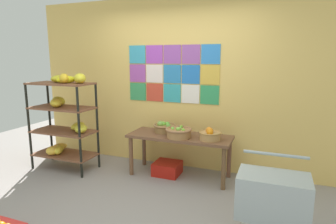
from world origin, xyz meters
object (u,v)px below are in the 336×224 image
(display_table, at_px, (180,141))
(fruit_basket_back_right, at_px, (164,127))
(shopping_cart, at_px, (272,199))
(banana_shelf_unit, at_px, (64,117))
(produce_crate_under_table, at_px, (167,168))
(fruit_basket_back_left, at_px, (179,132))
(fruit_basket_centre, at_px, (210,134))

(display_table, distance_m, fruit_basket_back_right, 0.33)
(fruit_basket_back_right, xyz_separation_m, shopping_cart, (1.59, -1.34, -0.21))
(banana_shelf_unit, xyz_separation_m, produce_crate_under_table, (1.57, 0.35, -0.74))
(fruit_basket_back_left, bearing_deg, fruit_basket_back_right, 146.24)
(display_table, xyz_separation_m, fruit_basket_back_left, (0.02, -0.11, 0.16))
(banana_shelf_unit, bearing_deg, display_table, 11.61)
(fruit_basket_back_right, xyz_separation_m, fruit_basket_back_left, (0.30, -0.20, -0.00))
(fruit_basket_centre, relative_size, shopping_cart, 0.36)
(banana_shelf_unit, distance_m, produce_crate_under_table, 1.77)
(display_table, distance_m, shopping_cart, 1.81)
(fruit_basket_back_left, height_order, produce_crate_under_table, fruit_basket_back_left)
(fruit_basket_back_left, distance_m, produce_crate_under_table, 0.65)
(fruit_basket_back_right, height_order, produce_crate_under_table, fruit_basket_back_right)
(fruit_basket_centre, height_order, fruit_basket_back_left, fruit_basket_centre)
(banana_shelf_unit, relative_size, display_table, 1.01)
(display_table, relative_size, shopping_cart, 1.77)
(display_table, xyz_separation_m, shopping_cart, (1.31, -1.25, -0.06))
(fruit_basket_centre, height_order, shopping_cart, shopping_cart)
(fruit_basket_back_left, xyz_separation_m, shopping_cart, (1.29, -1.14, -0.21))
(fruit_basket_centre, bearing_deg, fruit_basket_back_left, -175.78)
(display_table, relative_size, fruit_basket_centre, 4.88)
(fruit_basket_back_left, bearing_deg, fruit_basket_centre, 4.22)
(fruit_basket_centre, xyz_separation_m, shopping_cart, (0.85, -1.17, -0.22))
(fruit_basket_centre, distance_m, produce_crate_under_table, 0.90)
(fruit_basket_centre, distance_m, fruit_basket_back_left, 0.44)
(fruit_basket_back_right, bearing_deg, shopping_cart, -40.16)
(fruit_basket_back_right, xyz_separation_m, produce_crate_under_table, (0.08, -0.10, -0.61))
(display_table, distance_m, produce_crate_under_table, 0.49)
(produce_crate_under_table, bearing_deg, display_table, 3.92)
(banana_shelf_unit, xyz_separation_m, fruit_basket_back_right, (1.49, 0.45, -0.14))
(shopping_cart, bearing_deg, fruit_basket_centre, 116.48)
(banana_shelf_unit, height_order, fruit_basket_back_right, banana_shelf_unit)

